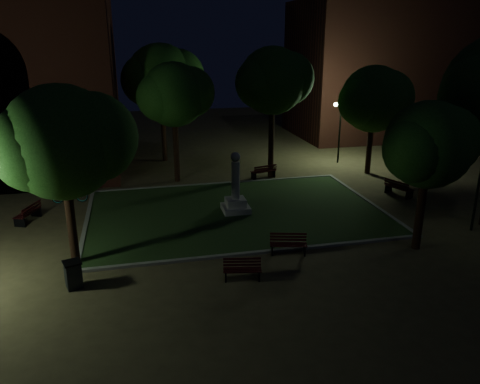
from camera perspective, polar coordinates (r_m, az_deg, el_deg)
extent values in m
plane|color=brown|center=(23.01, 0.55, -4.22)|extent=(80.00, 80.00, 0.00)
cube|color=#233D19|center=(24.80, -0.53, -2.41)|extent=(15.00, 10.00, 0.08)
cube|color=slate|center=(20.25, 2.62, -7.34)|extent=(15.40, 0.20, 0.12)
cube|color=slate|center=(29.53, -2.68, 1.04)|extent=(15.40, 0.20, 0.12)
cube|color=slate|center=(24.43, -18.25, -3.67)|extent=(0.20, 10.00, 0.12)
cube|color=slate|center=(27.36, 15.20, -1.02)|extent=(0.20, 10.00, 0.12)
cube|color=#9E9690|center=(24.74, -0.53, -2.00)|extent=(1.40, 1.40, 0.30)
cube|color=#9E9690|center=(24.62, -0.53, -1.24)|extent=(1.00, 1.00, 0.40)
cylinder|color=#9E9690|center=(24.24, -0.54, 1.44)|extent=(0.44, 0.44, 2.00)
sphere|color=#9E9690|center=(23.91, -0.55, 4.30)|extent=(0.50, 0.50, 0.50)
plane|color=orange|center=(32.79, -27.16, 6.98)|extent=(6.30, 0.00, 6.30)
cube|color=#4E2117|center=(46.79, 16.98, 14.10)|extent=(16.00, 10.00, 12.00)
cylinder|color=black|center=(19.79, -19.89, -3.38)|extent=(0.36, 0.36, 3.75)
sphere|color=#26571A|center=(18.91, -20.93, 5.67)|extent=(4.40, 4.40, 4.40)
sphere|color=#26571A|center=(18.96, -17.59, 6.36)|extent=(3.52, 3.52, 3.52)
sphere|color=#26571A|center=(18.78, -23.67, 4.94)|extent=(3.30, 3.30, 3.30)
cylinder|color=black|center=(29.94, -7.79, 5.30)|extent=(0.36, 0.36, 4.32)
sphere|color=#26571A|center=(29.38, -8.08, 11.67)|extent=(3.96, 3.96, 3.96)
sphere|color=#26571A|center=(29.67, -6.18, 12.00)|extent=(3.16, 3.16, 3.16)
sphere|color=#26571A|center=(29.04, -9.60, 11.32)|extent=(2.97, 2.97, 2.97)
cylinder|color=black|center=(30.63, 3.82, 6.35)|extent=(0.36, 0.36, 4.98)
sphere|color=#26571A|center=(30.07, 3.97, 13.38)|extent=(4.24, 4.24, 4.24)
sphere|color=#26571A|center=(30.58, 5.82, 13.60)|extent=(3.39, 3.39, 3.39)
sphere|color=#26571A|center=(29.56, 2.53, 13.13)|extent=(3.18, 3.18, 3.18)
cylinder|color=black|center=(32.77, 15.50, 5.38)|extent=(0.36, 0.36, 3.71)
sphere|color=#26571A|center=(32.24, 15.98, 10.85)|extent=(4.35, 4.35, 4.35)
sphere|color=#26571A|center=(32.94, 17.52, 11.03)|extent=(3.48, 3.48, 3.48)
sphere|color=#26571A|center=(31.58, 14.82, 10.62)|extent=(3.26, 3.26, 3.26)
cylinder|color=black|center=(21.52, 21.12, -2.08)|extent=(0.36, 0.36, 3.55)
sphere|color=#26571A|center=(20.75, 22.03, 5.37)|extent=(3.64, 3.64, 3.64)
sphere|color=#26571A|center=(21.42, 23.77, 5.79)|extent=(2.91, 2.91, 2.91)
sphere|color=#26571A|center=(20.13, 20.76, 4.85)|extent=(2.73, 2.73, 2.73)
cylinder|color=black|center=(35.26, -9.30, 7.41)|extent=(0.36, 0.36, 4.59)
sphere|color=#26571A|center=(34.76, -9.62, 13.51)|extent=(4.89, 4.89, 4.89)
sphere|color=#26571A|center=(35.05, -7.60, 13.81)|extent=(3.91, 3.91, 3.91)
sphere|color=#26571A|center=(34.42, -11.25, 13.21)|extent=(3.67, 3.67, 3.67)
cylinder|color=black|center=(24.53, 27.00, 0.26)|extent=(0.12, 0.12, 4.11)
sphere|color=#D8FFD8|center=(23.75, 26.87, 4.91)|extent=(0.28, 0.28, 0.28)
cylinder|color=black|center=(31.55, -23.70, 4.54)|extent=(0.12, 0.12, 4.28)
cylinder|color=black|center=(31.17, -24.20, 8.35)|extent=(0.90, 0.08, 0.08)
sphere|color=#D8FFD8|center=(31.26, -25.01, 8.27)|extent=(0.28, 0.28, 0.28)
sphere|color=#D8FFD8|center=(31.09, -23.38, 8.44)|extent=(0.28, 0.28, 0.28)
cylinder|color=black|center=(35.01, 12.03, 6.93)|extent=(0.12, 0.12, 4.29)
cylinder|color=black|center=(34.67, 12.27, 10.40)|extent=(0.90, 0.08, 0.08)
sphere|color=#D8FFD8|center=(34.48, 11.58, 10.40)|extent=(0.28, 0.28, 0.28)
sphere|color=#D8FFD8|center=(34.86, 12.95, 10.40)|extent=(0.28, 0.28, 0.28)
cube|color=black|center=(18.14, -1.75, -10.07)|extent=(0.15, 0.50, 0.40)
cube|color=black|center=(18.19, 2.31, -9.99)|extent=(0.15, 0.50, 0.40)
cube|color=black|center=(17.88, 0.31, -9.75)|extent=(1.44, 0.35, 0.04)
cube|color=black|center=(17.99, 0.30, -9.56)|extent=(1.44, 0.35, 0.04)
cube|color=black|center=(18.10, 0.28, -9.37)|extent=(1.44, 0.35, 0.04)
cube|color=black|center=(18.21, 0.26, -9.19)|extent=(1.44, 0.35, 0.04)
cube|color=black|center=(18.22, 0.26, -8.86)|extent=(1.43, 0.32, 0.09)
cube|color=black|center=(18.16, 0.26, -8.50)|extent=(1.43, 0.32, 0.09)
cube|color=black|center=(18.11, 0.26, -8.14)|extent=(1.43, 0.32, 0.09)
cube|color=black|center=(20.21, 3.95, -6.93)|extent=(0.19, 0.54, 0.43)
cube|color=black|center=(20.31, 7.85, -6.93)|extent=(0.19, 0.54, 0.43)
cube|color=black|center=(19.96, 5.97, -6.61)|extent=(1.54, 0.49, 0.04)
cube|color=black|center=(20.09, 5.94, -6.44)|extent=(1.54, 0.49, 0.04)
cube|color=black|center=(20.21, 5.91, -6.28)|extent=(1.54, 0.49, 0.04)
cube|color=black|center=(20.33, 5.89, -6.12)|extent=(1.54, 0.49, 0.04)
cube|color=black|center=(20.35, 5.89, -5.80)|extent=(1.53, 0.45, 0.09)
cube|color=black|center=(20.29, 5.90, -5.45)|extent=(1.53, 0.45, 0.09)
cube|color=black|center=(20.24, 5.91, -5.09)|extent=(1.53, 0.45, 0.09)
cube|color=black|center=(26.41, -23.61, -2.26)|extent=(0.55, 0.27, 0.46)
cube|color=black|center=(25.29, -25.29, -3.39)|extent=(0.55, 0.27, 0.46)
cube|color=black|center=(25.89, -24.92, -2.29)|extent=(0.69, 1.58, 0.04)
cube|color=black|center=(25.81, -24.65, -2.31)|extent=(0.69, 1.58, 0.04)
cube|color=black|center=(25.73, -24.38, -2.33)|extent=(0.69, 1.58, 0.04)
cube|color=black|center=(25.66, -24.11, -2.35)|extent=(0.69, 1.58, 0.04)
cube|color=black|center=(25.59, -24.02, -2.14)|extent=(0.66, 1.57, 0.10)
cube|color=black|center=(25.54, -24.06, -1.84)|extent=(0.66, 1.57, 0.10)
cube|color=black|center=(25.50, -24.10, -1.53)|extent=(0.66, 1.57, 0.10)
cube|color=black|center=(28.51, 19.94, -0.35)|extent=(0.57, 0.27, 0.47)
cube|color=black|center=(29.36, 17.64, 0.43)|extent=(0.57, 0.27, 0.47)
cube|color=black|center=(29.04, 19.11, 0.59)|extent=(0.69, 1.63, 0.04)
cube|color=black|center=(28.92, 18.93, 0.54)|extent=(0.69, 1.63, 0.04)
cube|color=black|center=(28.81, 18.75, 0.49)|extent=(0.69, 1.63, 0.04)
cube|color=black|center=(28.69, 18.56, 0.44)|extent=(0.69, 1.63, 0.04)
cube|color=black|center=(28.61, 18.50, 0.62)|extent=(0.66, 1.62, 0.10)
cube|color=black|center=(28.57, 18.53, 0.90)|extent=(0.66, 1.62, 0.10)
cube|color=black|center=(28.53, 18.56, 1.19)|extent=(0.66, 1.62, 0.10)
cube|color=black|center=(31.23, 4.00, 2.30)|extent=(0.21, 0.57, 0.46)
cube|color=black|center=(30.50, 1.68, 1.95)|extent=(0.21, 0.57, 0.46)
cube|color=black|center=(30.98, 2.64, 2.66)|extent=(1.63, 0.52, 0.04)
cube|color=black|center=(30.86, 2.78, 2.60)|extent=(1.63, 0.52, 0.04)
cube|color=black|center=(30.74, 2.92, 2.53)|extent=(1.63, 0.52, 0.04)
cube|color=black|center=(30.62, 3.06, 2.46)|extent=(1.63, 0.52, 0.04)
cube|color=black|center=(30.54, 3.12, 2.62)|extent=(1.63, 0.49, 0.10)
cube|color=black|center=(30.50, 3.13, 2.89)|extent=(1.63, 0.49, 0.10)
cube|color=black|center=(30.46, 3.13, 3.15)|extent=(1.63, 0.49, 0.10)
cube|color=black|center=(18.53, -19.65, -9.56)|extent=(0.69, 0.69, 0.98)
cube|color=black|center=(18.30, -19.82, -8.10)|extent=(0.77, 0.77, 0.07)
imported|color=black|center=(27.81, -20.07, -0.21)|extent=(1.99, 0.75, 1.03)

